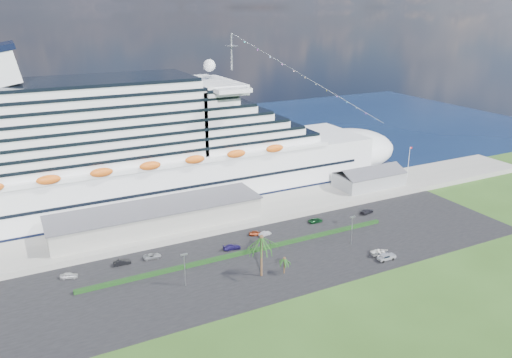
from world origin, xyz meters
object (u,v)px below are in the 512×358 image
cruise_ship (144,155)px  parked_car_3 (232,247)px  pickup_truck (386,257)px  boat_trailer (380,252)px

cruise_ship → parked_car_3: bearing=-76.1°
cruise_ship → pickup_truck: 82.15m
pickup_truck → boat_trailer: 2.66m
cruise_ship → pickup_truck: (43.81, -67.71, -15.62)m
boat_trailer → parked_car_3: bearing=147.6°
pickup_truck → boat_trailer: (0.14, 2.65, 0.17)m
boat_trailer → cruise_ship: bearing=124.0°
parked_car_3 → boat_trailer: bearing=-115.1°
parked_car_3 → boat_trailer: 39.17m
cruise_ship → boat_trailer: bearing=-56.0°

